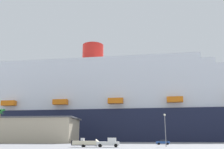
% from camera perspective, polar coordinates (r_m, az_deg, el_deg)
% --- Properties ---
extents(ground_plane, '(600.00, 600.00, 0.00)m').
position_cam_1_polar(ground_plane, '(104.53, -3.57, -15.04)').
color(ground_plane, gray).
extents(cruise_ship, '(263.42, 51.66, 67.92)m').
position_cam_1_polar(cruise_ship, '(154.14, 6.71, -7.47)').
color(cruise_ship, '#191E38').
rests_on(cruise_ship, ground_plane).
extents(terminal_building, '(44.52, 19.75, 10.32)m').
position_cam_1_polar(terminal_building, '(115.75, -18.86, -11.66)').
color(terminal_building, '#B7A88C').
rests_on(terminal_building, ground_plane).
extents(pickup_truck, '(5.70, 2.53, 2.20)m').
position_cam_1_polar(pickup_truck, '(63.64, -0.72, -14.92)').
color(pickup_truck, white).
rests_on(pickup_truck, ground_plane).
extents(small_boat_on_trailer, '(8.10, 2.36, 2.15)m').
position_cam_1_polar(small_boat_on_trailer, '(64.14, -5.42, -14.93)').
color(small_boat_on_trailer, '#595960').
rests_on(small_boat_on_trailer, ground_plane).
extents(street_lamp, '(0.56, 0.56, 8.18)m').
position_cam_1_polar(street_lamp, '(67.79, 11.73, -10.97)').
color(street_lamp, slate).
rests_on(street_lamp, ground_plane).
extents(parked_car_blue_suv, '(4.33, 2.26, 1.58)m').
position_cam_1_polar(parked_car_blue_suv, '(86.82, 11.27, -14.52)').
color(parked_car_blue_suv, '#264C99').
rests_on(parked_car_blue_suv, ground_plane).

